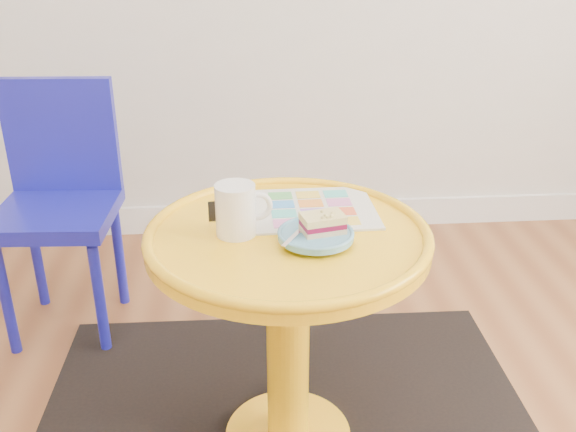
{
  "coord_description": "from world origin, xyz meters",
  "views": [
    {
      "loc": [
        -0.12,
        -0.51,
        1.2
      ],
      "look_at": [
        -0.02,
        0.74,
        0.63
      ],
      "focal_mm": 40.0,
      "sensor_mm": 36.0,
      "label": 1
    }
  ],
  "objects": [
    {
      "name": "chair",
      "position": [
        -0.68,
        1.37,
        0.45
      ],
      "size": [
        0.36,
        0.36,
        0.78
      ],
      "rotation": [
        0.0,
        0.0,
        -0.05
      ],
      "color": "#18199E",
      "rests_on": "ground"
    },
    {
      "name": "fork",
      "position": [
        -0.0,
        0.69,
        0.62
      ],
      "size": [
        0.08,
        0.13,
        0.0
      ],
      "rotation": [
        0.0,
        0.0,
        -0.52
      ],
      "color": "silver",
      "rests_on": "plate"
    },
    {
      "name": "newspaper",
      "position": [
        0.04,
        0.86,
        0.59
      ],
      "size": [
        0.3,
        0.25,
        0.01
      ],
      "primitive_type": "cube",
      "rotation": [
        0.0,
        0.0,
        0.02
      ],
      "color": "silver",
      "rests_on": "side_table"
    },
    {
      "name": "mug",
      "position": [
        -0.13,
        0.74,
        0.65
      ],
      "size": [
        0.12,
        0.09,
        0.11
      ],
      "rotation": [
        0.0,
        0.0,
        0.09
      ],
      "color": "white",
      "rests_on": "side_table"
    },
    {
      "name": "side_table",
      "position": [
        -0.02,
        0.74,
        0.42
      ],
      "size": [
        0.62,
        0.62,
        0.59
      ],
      "color": "yellow",
      "rests_on": "ground"
    },
    {
      "name": "cake_slice",
      "position": [
        0.05,
        0.69,
        0.63
      ],
      "size": [
        0.1,
        0.08,
        0.04
      ],
      "rotation": [
        0.0,
        0.0,
        0.23
      ],
      "color": "#D3BC8C",
      "rests_on": "plate"
    },
    {
      "name": "plate",
      "position": [
        0.03,
        0.69,
        0.61
      ],
      "size": [
        0.16,
        0.16,
        0.02
      ],
      "color": "#5697B7",
      "rests_on": "newspaper"
    }
  ]
}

